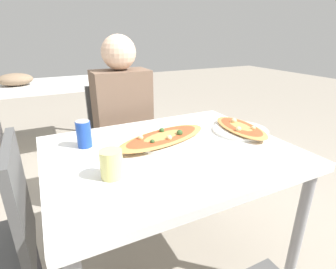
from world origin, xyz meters
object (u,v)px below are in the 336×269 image
Objects in this scene: pizza_main at (163,138)px; drink_glass at (111,164)px; chair_far_seated at (120,139)px; dining_table at (170,164)px; soda_can at (84,134)px; person_seated at (123,115)px; pizza_second at (240,128)px.

drink_glass is at bearing -145.37° from pizza_main.
pizza_main is at bearing 92.35° from chair_far_seated.
chair_far_seated is 0.97m from drink_glass.
chair_far_seated is at bearing 91.37° from dining_table.
soda_can is at bearing 149.82° from dining_table.
person_seated is (-0.02, 0.64, 0.06)m from dining_table.
chair_far_seated is 0.89m from pizza_second.
drink_glass is (-0.30, -0.13, 0.13)m from dining_table.
dining_table is 1.22× the size of chair_far_seated.
pizza_second is (0.45, -0.73, 0.25)m from chair_far_seated.
drink_glass is at bearing -82.97° from soda_can.
chair_far_seated is 0.71m from soda_can.
chair_far_seated is at bearing 60.11° from soda_can.
dining_table is at bearing 23.11° from drink_glass.
pizza_second is (0.43, -0.06, -0.00)m from pizza_main.
person_seated reaches higher than drink_glass.
pizza_main is (0.01, 0.09, 0.10)m from dining_table.
pizza_main is 0.37m from soda_can.
person_seated is 0.56m from soda_can.
soda_can reaches higher than drink_glass.
dining_table is 2.01× the size of pizza_main.
dining_table is 2.72× the size of pizza_second.
dining_table is 10.23× the size of drink_glass.
chair_far_seated reaches higher than dining_table.
dining_table is at bearing -176.30° from pizza_second.
pizza_second is (0.45, -0.62, 0.03)m from person_seated.
person_seated is 9.78× the size of soda_can.
person_seated is at bearing 92.82° from pizza_main.
person_seated reaches higher than dining_table.
person_seated is (-0.00, -0.11, 0.22)m from chair_far_seated.
person_seated is at bearing 90.00° from chair_far_seated.
person_seated is 2.27× the size of pizza_main.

